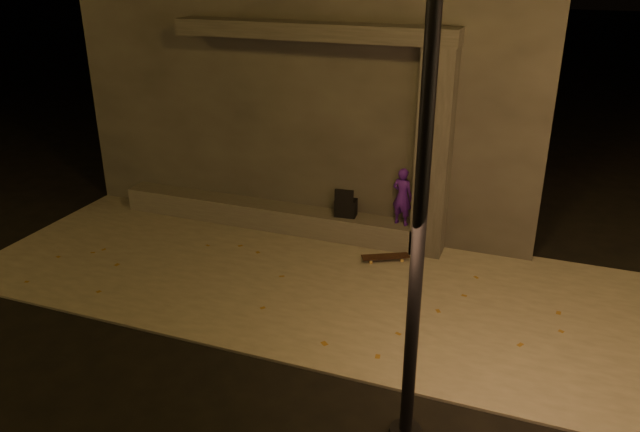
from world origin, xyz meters
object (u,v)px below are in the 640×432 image
at_px(backpack, 346,206).
at_px(skateboard, 386,257).
at_px(skateboarder, 402,197).
at_px(column, 434,155).
at_px(street_lamp_0, 428,102).

distance_m(backpack, skateboard, 1.29).
bearing_deg(backpack, skateboarder, -5.37).
height_order(backpack, skateboard, backpack).
xyz_separation_m(column, street_lamp_0, (0.74, -4.66, 1.94)).
height_order(skateboarder, skateboard, skateboarder).
distance_m(skateboard, street_lamp_0, 5.59).
relative_size(column, backpack, 6.52).
height_order(column, street_lamp_0, street_lamp_0).
xyz_separation_m(skateboarder, backpack, (-1.05, 0.00, -0.34)).
bearing_deg(skateboard, street_lamp_0, -99.76).
relative_size(column, street_lamp_0, 0.54).
distance_m(column, skateboard, 1.94).
bearing_deg(street_lamp_0, skateboard, 108.30).
bearing_deg(backpack, column, -5.37).
bearing_deg(skateboarder, skateboard, 97.67).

